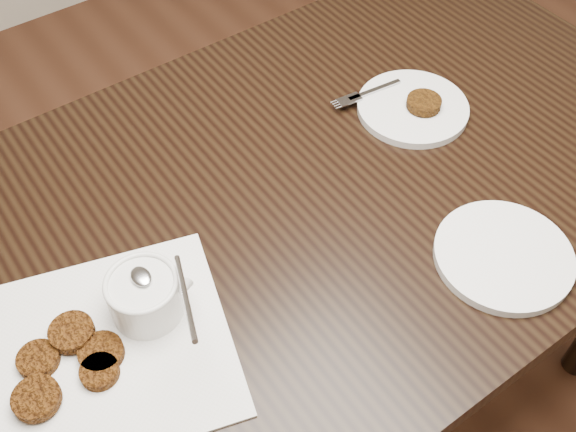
{
  "coord_description": "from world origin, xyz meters",
  "views": [
    {
      "loc": [
        -0.41,
        -0.42,
        1.54
      ],
      "look_at": [
        -0.06,
        0.08,
        0.8
      ],
      "focal_mm": 42.52,
      "sensor_mm": 36.0,
      "label": 1
    }
  ],
  "objects": [
    {
      "name": "table",
      "position": [
        0.08,
        0.14,
        0.38
      ],
      "size": [
        1.26,
        0.81,
        0.75
      ],
      "primitive_type": "cube",
      "color": "black",
      "rests_on": "floor"
    },
    {
      "name": "napkin",
      "position": [
        -0.35,
        0.06,
        0.75
      ],
      "size": [
        0.37,
        0.37,
        0.0
      ],
      "primitive_type": "cube",
      "rotation": [
        0.0,
        0.0,
        -0.29
      ],
      "color": "white",
      "rests_on": "table"
    },
    {
      "name": "sauce_ramekin",
      "position": [
        -0.28,
        0.09,
        0.82
      ],
      "size": [
        0.16,
        0.16,
        0.13
      ],
      "primitive_type": null,
      "rotation": [
        0.0,
        0.0,
        -0.27
      ],
      "color": "silver",
      "rests_on": "napkin"
    },
    {
      "name": "patty_cluster",
      "position": [
        -0.39,
        0.07,
        0.76
      ],
      "size": [
        0.24,
        0.24,
        0.02
      ],
      "primitive_type": null,
      "rotation": [
        0.0,
        0.0,
        0.27
      ],
      "color": "#68380D",
      "rests_on": "napkin"
    },
    {
      "name": "plate_with_patty",
      "position": [
        0.28,
        0.18,
        0.76
      ],
      "size": [
        0.21,
        0.21,
        0.03
      ],
      "primitive_type": null,
      "rotation": [
        0.0,
        0.0,
        -0.11
      ],
      "color": "silver",
      "rests_on": "table"
    },
    {
      "name": "plate_empty",
      "position": [
        0.17,
        -0.13,
        0.76
      ],
      "size": [
        0.26,
        0.26,
        0.01
      ],
      "primitive_type": "cylinder",
      "rotation": [
        0.0,
        0.0,
        0.42
      ],
      "color": "white",
      "rests_on": "table"
    }
  ]
}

